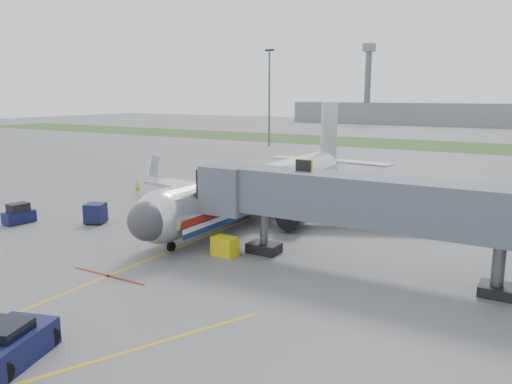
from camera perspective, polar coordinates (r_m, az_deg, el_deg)
The scene contains 16 objects.
ground at distance 35.32m, azimuth -11.76°, elevation -7.41°, with size 400.00×400.00×0.00m, color #565659.
grass_strip at distance 117.32m, azimuth 19.41°, elevation 5.05°, with size 300.00×25.00×0.01m, color #2D4C1E.
apron_markings at distance 30.65m, azimuth -21.27°, elevation -10.86°, with size 21.52×50.00×0.01m.
airliner at distance 46.66m, azimuth 0.80°, elevation 0.69°, with size 32.10×35.67×10.25m.
jet_bridge at distance 31.87m, azimuth 11.71°, elevation -1.09°, with size 25.30×4.00×6.90m.
light_mast_left at distance 108.32m, azimuth 1.52°, elevation 10.93°, with size 2.00×0.44×20.40m.
distant_terminal at distance 197.41m, azimuth 21.35°, elevation 8.29°, with size 120.00×14.00×8.00m, color slate.
control_tower at distance 199.79m, azimuth 12.67°, elevation 12.62°, with size 4.00×4.00×30.00m.
pushback_tug at distance 24.26m, azimuth -26.75°, elevation -15.45°, with size 3.61×4.64×1.70m.
baggage_tug at distance 48.18m, azimuth -25.47°, elevation -2.33°, with size 1.59×2.67×1.78m.
baggage_cart_a at distance 49.20m, azimuth -8.70°, elevation -1.15°, with size 1.60×1.60×1.47m.
baggage_cart_b at distance 45.64m, azimuth -17.87°, elevation -2.33°, with size 2.17×2.17×1.77m.
baggage_cart_c at distance 48.54m, azimuth -3.24°, elevation -1.17°, with size 1.61×1.61×1.53m.
belt_loader at distance 46.61m, azimuth -3.15°, elevation -1.91°, with size 3.04×5.04×2.39m.
ground_power_cart at distance 34.97m, azimuth -3.58°, elevation -6.23°, with size 1.77×1.24×1.36m.
ramp_worker at distance 58.09m, azimuth -13.39°, elevation 0.58°, with size 0.57×0.37×1.55m, color #BCE91B.
Camera 1 is at (22.88, -24.53, 11.07)m, focal length 35.00 mm.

